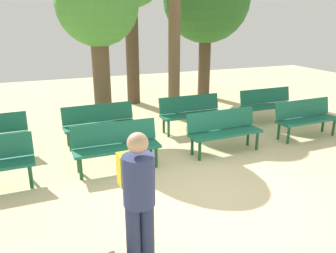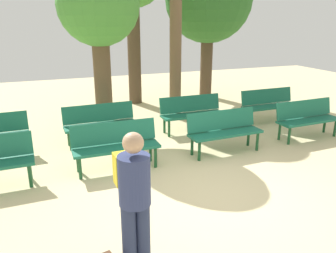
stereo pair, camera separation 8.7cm
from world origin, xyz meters
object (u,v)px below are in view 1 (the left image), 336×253
object	(u,v)px
bench_r1_c2	(191,111)
tree_2	(174,58)
bench_r0_c3	(306,116)
tree_3	(98,9)
bench_r0_c1	(116,143)
bench_r1_c1	(100,122)
bench_r1_c3	(268,103)
bench_r0_c2	(224,129)
tree_1	(206,0)
visitor_with_backpack	(138,195)

from	to	relation	value
bench_r1_c2	tree_2	world-z (taller)	tree_2
bench_r0_c3	tree_3	xyz separation A→B (m)	(-4.34, 2.31, 2.41)
bench_r0_c1	bench_r1_c1	bearing A→B (deg)	91.37
bench_r1_c2	tree_3	size ratio (longest dim) A/B	0.40
bench_r1_c3	bench_r1_c1	bearing A→B (deg)	179.87
bench_r0_c2	tree_1	xyz separation A→B (m)	(2.01, 4.85, 2.79)
bench_r0_c1	bench_r0_c3	size ratio (longest dim) A/B	0.99
bench_r0_c2	tree_1	world-z (taller)	tree_1
bench_r0_c3	tree_2	world-z (taller)	tree_2
bench_r0_c3	bench_r1_c3	bearing A→B (deg)	88.43
bench_r1_c2	bench_r1_c3	size ratio (longest dim) A/B	1.00
bench_r1_c2	tree_1	world-z (taller)	tree_1
bench_r1_c1	bench_r1_c3	xyz separation A→B (m)	(4.61, 0.07, 0.00)
tree_2	bench_r1_c1	bearing A→B (deg)	-149.20
bench_r1_c2	tree_1	size ratio (longest dim) A/B	0.33
bench_r0_c2	bench_r1_c3	distance (m)	2.73
visitor_with_backpack	bench_r1_c3	bearing A→B (deg)	-141.66
bench_r1_c2	visitor_with_backpack	bearing A→B (deg)	-121.91
tree_1	bench_r1_c2	bearing A→B (deg)	-121.72
bench_r1_c3	tree_2	bearing A→B (deg)	147.55
bench_r1_c3	bench_r0_c1	bearing A→B (deg)	-162.25
bench_r0_c3	bench_r1_c3	xyz separation A→B (m)	(-0.02, 1.42, 0.00)
bench_r0_c2	bench_r1_c1	world-z (taller)	same
bench_r1_c2	bench_r1_c3	bearing A→B (deg)	0.28
bench_r0_c1	bench_r1_c3	distance (m)	4.83
tree_3	visitor_with_backpack	world-z (taller)	tree_3
bench_r0_c3	bench_r1_c3	world-z (taller)	same
bench_r1_c2	bench_r0_c2	bearing A→B (deg)	-88.30
bench_r0_c3	bench_r1_c2	xyz separation A→B (m)	(-2.33, 1.40, 0.00)
bench_r1_c1	bench_r1_c2	distance (m)	2.29
tree_3	tree_2	bearing A→B (deg)	12.50
bench_r0_c3	tree_1	xyz separation A→B (m)	(-0.27, 4.73, 2.79)
bench_r1_c3	visitor_with_backpack	world-z (taller)	visitor_with_backpack
bench_r1_c1	tree_1	xyz separation A→B (m)	(4.35, 3.39, 2.79)
bench_r0_c1	bench_r0_c2	world-z (taller)	same
bench_r0_c1	tree_2	size ratio (longest dim) A/B	0.48
bench_r0_c3	bench_r1_c2	world-z (taller)	same
bench_r1_c1	tree_2	xyz separation A→B (m)	(2.39, 1.43, 1.15)
bench_r0_c2	tree_1	size ratio (longest dim) A/B	0.34
bench_r0_c1	tree_3	world-z (taller)	tree_3
tree_2	tree_3	world-z (taller)	tree_3
bench_r0_c2	bench_r0_c3	world-z (taller)	same
tree_1	tree_2	xyz separation A→B (m)	(-1.96, -1.96, -1.63)
bench_r1_c2	tree_2	xyz separation A→B (m)	(0.10, 1.37, 1.15)
bench_r0_c3	bench_r0_c2	bearing A→B (deg)	-179.49
bench_r1_c3	bench_r0_c2	bearing A→B (deg)	-146.94
bench_r1_c1	tree_3	size ratio (longest dim) A/B	0.41
tree_2	tree_3	distance (m)	2.50
bench_r0_c3	bench_r1_c1	world-z (taller)	same
bench_r1_c1	bench_r1_c2	world-z (taller)	same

